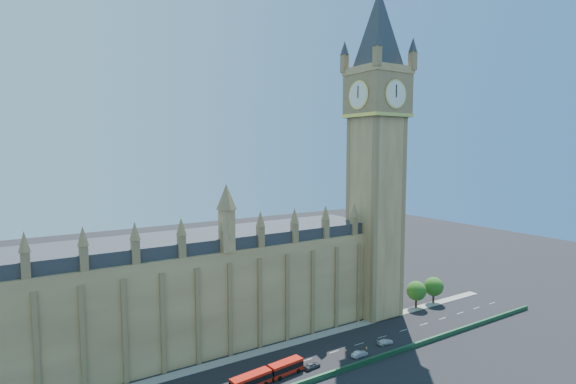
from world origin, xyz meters
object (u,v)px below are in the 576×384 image
car_grey (312,365)px  car_white (385,342)px  car_silver (360,354)px  red_bus (268,375)px

car_grey → car_white: car_grey is taller
car_silver → car_white: car_silver is taller
red_bus → car_silver: red_bus is taller
car_grey → car_silver: (12.80, -1.49, -0.03)m
car_grey → car_white: 22.89m
car_grey → car_white: size_ratio=0.96×
car_silver → car_white: bearing=-81.2°
red_bus → car_silver: 24.14m
car_grey → car_white: (22.89, 0.20, -0.08)m
red_bus → car_silver: bearing=-10.1°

